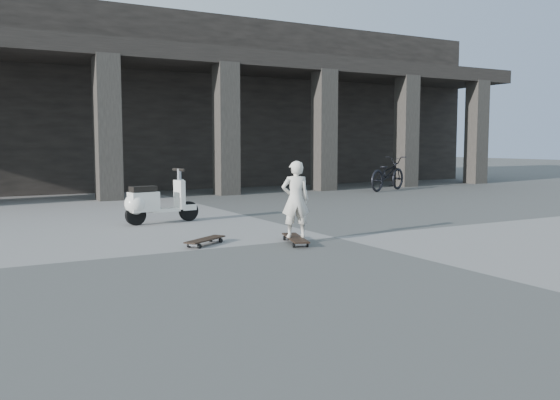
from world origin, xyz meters
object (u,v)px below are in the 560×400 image
scooter (150,202)px  bicycle (387,174)px  skateboard_spare (205,240)px  longboard (295,239)px  child (295,199)px

scooter → bicycle: bicycle is taller
skateboard_spare → longboard: bearing=-57.0°
longboard → bicycle: 10.98m
longboard → bicycle: (7.99, 7.51, 0.49)m
longboard → bicycle: bicycle is taller
longboard → child: bearing=-65.4°
child → scooter: (-1.34, 3.33, -0.28)m
skateboard_spare → scooter: (-0.04, 2.77, 0.35)m
longboard → scooter: size_ratio=0.66×
longboard → skateboard_spare: bearing=84.5°
skateboard_spare → scooter: bearing=56.9°
longboard → skateboard_spare: (-1.30, 0.56, -0.00)m
bicycle → child: bearing=110.3°
longboard → scooter: bearing=39.5°
skateboard_spare → bicycle: 11.62m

